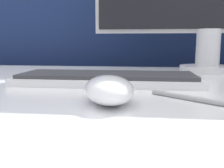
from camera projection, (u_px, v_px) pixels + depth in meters
partition_panel at (145, 90)px, 1.14m from camera, size 5.00×0.03×1.19m
computer_mouse_near at (109, 89)px, 0.39m from camera, size 0.10×0.14×0.04m
keyboard at (107, 78)px, 0.58m from camera, size 0.40×0.14×0.02m
pen at (188, 98)px, 0.41m from camera, size 0.11×0.10×0.01m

